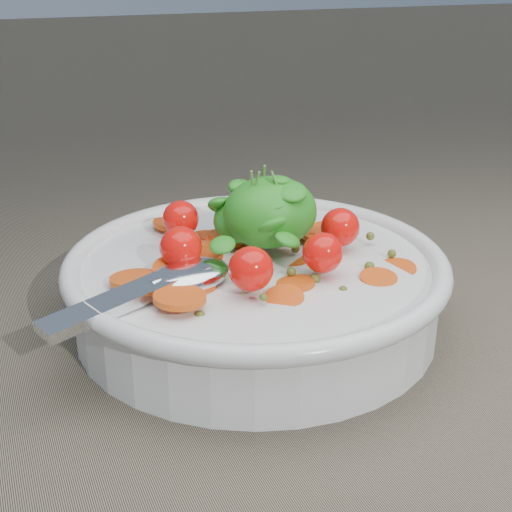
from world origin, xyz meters
name	(u,v)px	position (x,y,z in m)	size (l,w,h in m)	color
ground	(251,318)	(0.00, 0.00, 0.00)	(6.00, 6.00, 0.00)	#796C56
bowl	(256,284)	(0.00, -0.01, 0.03)	(0.32, 0.29, 0.12)	silver
napkin	(256,228)	(0.08, 0.18, 0.00)	(0.15, 0.13, 0.01)	white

